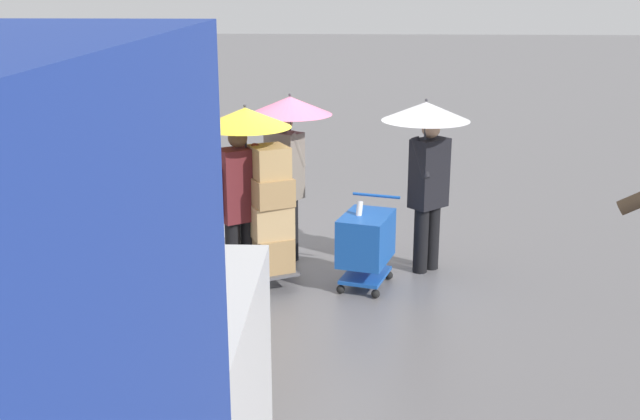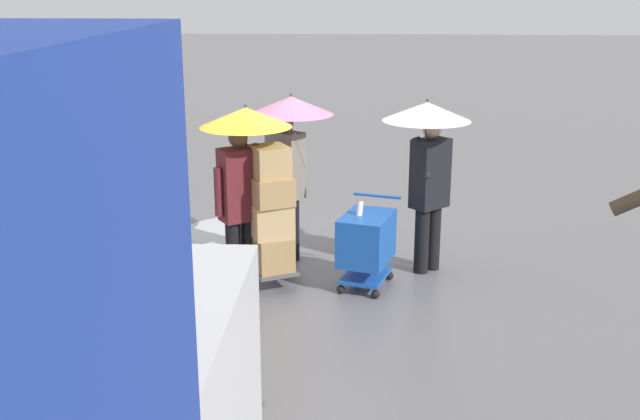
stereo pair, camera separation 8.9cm
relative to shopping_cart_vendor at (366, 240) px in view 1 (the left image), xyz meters
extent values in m
plane|color=slate|center=(0.85, -0.54, -0.57)|extent=(90.00, 90.00, 0.00)
cylinder|color=#ADAFB5|center=(4.20, -0.81, -0.57)|extent=(2.24, 2.24, 0.01)
cylinder|color=silver|center=(1.96, -2.00, -0.57)|extent=(1.35, 1.35, 0.01)
cube|color=black|center=(4.88, -2.15, 0.81)|extent=(1.66, 0.14, 0.63)
cube|color=#232326|center=(4.88, -2.19, -0.25)|extent=(1.97, 0.26, 0.24)
cylinder|color=black|center=(3.95, -1.10, -0.21)|extent=(0.28, 0.73, 0.72)
cube|color=black|center=(1.60, 5.12, 1.13)|extent=(1.98, 0.09, 0.81)
cube|color=#1951B2|center=(0.00, 0.00, 0.03)|extent=(0.71, 0.87, 0.56)
cube|color=#1951B2|center=(0.00, 0.00, -0.43)|extent=(0.64, 0.79, 0.04)
cylinder|color=#1951B2|center=(-0.12, -0.40, 0.43)|extent=(0.57, 0.20, 0.04)
sphere|color=black|center=(-0.12, 0.35, -0.52)|extent=(0.10, 0.10, 0.10)
sphere|color=black|center=(0.28, 0.23, -0.52)|extent=(0.10, 0.10, 0.10)
sphere|color=black|center=(-0.29, -0.23, -0.52)|extent=(0.10, 0.10, 0.10)
sphere|color=black|center=(0.11, -0.35, -0.52)|extent=(0.10, 0.10, 0.10)
cylinder|color=white|center=(0.10, 0.07, 0.13)|extent=(0.15, 0.29, 0.69)
cube|color=#515156|center=(1.10, 0.07, -0.35)|extent=(0.70, 0.75, 0.03)
cylinder|color=#515156|center=(1.04, -0.30, 0.20)|extent=(0.04, 0.04, 1.10)
cylinder|color=#515156|center=(1.43, -0.09, 0.20)|extent=(0.04, 0.04, 1.10)
cylinder|color=black|center=(1.03, -0.31, -0.47)|extent=(0.14, 0.20, 0.20)
cylinder|color=black|center=(1.45, -0.08, -0.47)|extent=(0.14, 0.20, 0.20)
cube|color=#A37F51|center=(1.10, 0.07, -0.14)|extent=(0.59, 0.63, 0.40)
cube|color=tan|center=(1.10, 0.07, 0.25)|extent=(0.59, 0.58, 0.39)
cube|color=#A37F51|center=(1.10, 0.07, 0.60)|extent=(0.61, 0.64, 0.32)
cube|color=tan|center=(1.10, 0.07, 0.94)|extent=(0.53, 0.54, 0.35)
cylinder|color=black|center=(1.11, -0.97, -0.16)|extent=(0.18, 0.18, 0.82)
cylinder|color=black|center=(0.95, -0.86, -0.16)|extent=(0.18, 0.18, 0.82)
cube|color=slate|center=(1.03, -0.92, 0.67)|extent=(0.52, 0.48, 0.84)
sphere|color=tan|center=(1.03, -0.92, 1.21)|extent=(0.22, 0.22, 0.22)
cylinder|color=slate|center=(1.25, -1.06, 0.62)|extent=(0.10, 0.10, 0.55)
cylinder|color=slate|center=(0.87, -0.83, 0.89)|extent=(0.25, 0.31, 0.50)
cylinder|color=#333338|center=(0.95, -0.86, 1.05)|extent=(0.02, 0.02, 0.86)
cone|color=#E0668E|center=(0.95, -0.86, 1.43)|extent=(1.04, 1.04, 0.22)
sphere|color=#333338|center=(0.95, -0.86, 1.56)|extent=(0.04, 0.04, 0.04)
cube|color=black|center=(1.14, -0.75, 0.71)|extent=(0.34, 0.30, 0.44)
cylinder|color=black|center=(1.53, 0.14, -0.16)|extent=(0.18, 0.18, 0.82)
cylinder|color=black|center=(1.37, 0.03, -0.16)|extent=(0.18, 0.18, 0.82)
cube|color=#5B1E23|center=(1.45, 0.08, 0.67)|extent=(0.52, 0.48, 0.84)
sphere|color=brown|center=(1.45, 0.08, 1.21)|extent=(0.22, 0.22, 0.22)
cylinder|color=#5B1E23|center=(1.66, 0.23, 0.62)|extent=(0.10, 0.10, 0.55)
cylinder|color=#5B1E23|center=(1.31, -0.04, 0.89)|extent=(0.26, 0.30, 0.50)
cylinder|color=#333338|center=(1.37, 0.03, 1.05)|extent=(0.02, 0.02, 0.86)
cone|color=yellow|center=(1.37, 0.03, 1.43)|extent=(1.04, 1.04, 0.22)
sphere|color=#333338|center=(1.37, 0.03, 1.56)|extent=(0.04, 0.04, 0.04)
cylinder|color=black|center=(-0.82, -0.65, -0.16)|extent=(0.18, 0.18, 0.82)
cylinder|color=black|center=(-0.68, -0.51, -0.16)|extent=(0.18, 0.18, 0.82)
cube|color=black|center=(-0.75, -0.58, 0.67)|extent=(0.51, 0.50, 0.84)
sphere|color=tan|center=(-0.75, -0.58, 1.21)|extent=(0.22, 0.22, 0.22)
cylinder|color=black|center=(-0.94, -0.76, 0.62)|extent=(0.10, 0.10, 0.55)
cylinder|color=black|center=(-0.63, -0.44, 0.89)|extent=(0.28, 0.29, 0.50)
cylinder|color=#333338|center=(-0.68, -0.51, 1.05)|extent=(0.02, 0.02, 0.86)
cone|color=white|center=(-0.68, -0.51, 1.43)|extent=(1.04, 1.04, 0.22)
sphere|color=#333338|center=(-0.68, -0.51, 1.56)|extent=(0.04, 0.04, 0.04)
camera|label=1|loc=(0.08, 8.48, 2.88)|focal=43.29mm
camera|label=2|loc=(-0.01, 8.48, 2.88)|focal=43.29mm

